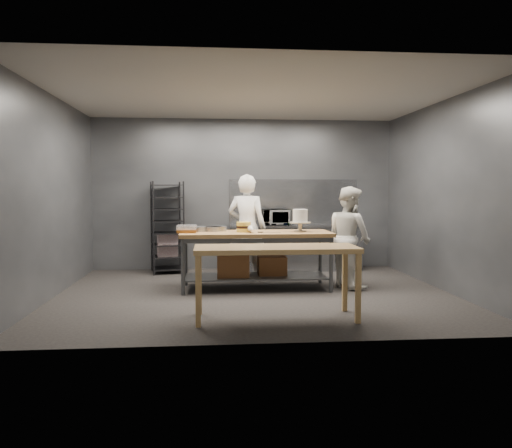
% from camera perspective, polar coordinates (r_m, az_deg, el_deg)
% --- Properties ---
extents(ground, '(6.00, 6.00, 0.00)m').
position_cam_1_polar(ground, '(7.75, -0.14, -7.94)').
color(ground, black).
rests_on(ground, ground).
extents(back_wall, '(6.00, 0.04, 3.00)m').
position_cam_1_polar(back_wall, '(10.07, -1.37, 3.42)').
color(back_wall, '#4C4F54').
rests_on(back_wall, ground).
extents(work_table, '(2.40, 0.90, 0.92)m').
position_cam_1_polar(work_table, '(8.02, -0.31, -3.38)').
color(work_table, olive).
rests_on(work_table, ground).
extents(near_counter, '(2.00, 0.70, 0.90)m').
position_cam_1_polar(near_counter, '(6.14, 2.31, -3.38)').
color(near_counter, '#A37943').
rests_on(near_counter, ground).
extents(back_counter, '(2.60, 0.60, 0.90)m').
position_cam_1_polar(back_counter, '(9.94, 4.53, -2.66)').
color(back_counter, slate).
rests_on(back_counter, ground).
extents(splashback_panel, '(2.60, 0.02, 0.90)m').
position_cam_1_polar(splashback_panel, '(10.17, 4.28, 2.57)').
color(splashback_panel, slate).
rests_on(splashback_panel, back_counter).
extents(speed_rack, '(0.71, 0.75, 1.75)m').
position_cam_1_polar(speed_rack, '(9.72, -10.11, -0.47)').
color(speed_rack, black).
rests_on(speed_rack, ground).
extents(chef_behind, '(0.79, 0.64, 1.86)m').
position_cam_1_polar(chef_behind, '(8.69, -1.06, -0.44)').
color(chef_behind, white).
rests_on(chef_behind, ground).
extents(chef_right, '(0.88, 0.97, 1.64)m').
position_cam_1_polar(chef_right, '(8.27, 10.61, -1.48)').
color(chef_right, silver).
rests_on(chef_right, ground).
extents(microwave, '(0.54, 0.37, 0.30)m').
position_cam_1_polar(microwave, '(9.83, 2.34, 0.77)').
color(microwave, black).
rests_on(microwave, back_counter).
extents(frosted_cake_stand, '(0.34, 0.34, 0.36)m').
position_cam_1_polar(frosted_cake_stand, '(8.03, 5.08, 0.71)').
color(frosted_cake_stand, '#B2A78E').
rests_on(frosted_cake_stand, work_table).
extents(layer_cake, '(0.23, 0.23, 0.16)m').
position_cam_1_polar(layer_cake, '(7.96, -1.41, -0.34)').
color(layer_cake, gold).
rests_on(layer_cake, work_table).
extents(cake_pans, '(0.58, 0.36, 0.07)m').
position_cam_1_polar(cake_pans, '(8.15, -5.25, -0.55)').
color(cake_pans, gray).
rests_on(cake_pans, work_table).
extents(piping_bag, '(0.14, 0.39, 0.12)m').
position_cam_1_polar(piping_bag, '(7.78, -0.56, -0.59)').
color(piping_bag, silver).
rests_on(piping_bag, work_table).
extents(offset_spatula, '(0.36, 0.02, 0.02)m').
position_cam_1_polar(offset_spatula, '(7.83, 1.15, -0.96)').
color(offset_spatula, slate).
rests_on(offset_spatula, work_table).
extents(pastry_clamshells, '(0.31, 0.41, 0.11)m').
position_cam_1_polar(pastry_clamshells, '(7.98, -7.92, -0.54)').
color(pastry_clamshells, brown).
rests_on(pastry_clamshells, work_table).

